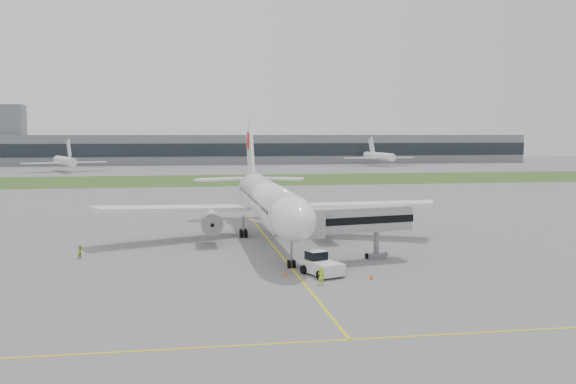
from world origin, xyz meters
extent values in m
plane|color=slate|center=(0.00, 0.00, 0.00)|extent=(600.00, 600.00, 0.00)
cube|color=#33541F|center=(0.00, 120.00, 0.01)|extent=(600.00, 50.00, 0.02)
cube|color=gray|center=(0.00, 230.00, 7.00)|extent=(320.00, 22.00, 14.00)
cube|color=#21272E|center=(0.00, 219.00, 7.00)|extent=(320.00, 0.60, 6.00)
cylinder|color=white|center=(0.00, 4.00, 5.60)|extent=(5.00, 38.00, 5.00)
ellipsoid|color=white|center=(0.00, -15.50, 5.60)|extent=(5.00, 11.00, 5.00)
cube|color=black|center=(0.00, -16.50, 6.50)|extent=(3.20, 1.54, 1.14)
cone|color=white|center=(0.00, 26.00, 6.40)|extent=(5.00, 10.53, 6.16)
cube|color=white|center=(-13.00, 6.00, 4.40)|extent=(22.13, 13.52, 1.70)
cube|color=white|center=(13.00, 6.00, 4.40)|extent=(22.13, 13.52, 1.70)
cylinder|color=#ACACB2|center=(-8.00, 1.50, 3.00)|extent=(2.70, 5.20, 2.70)
cylinder|color=#ACACB2|center=(8.00, 1.50, 3.00)|extent=(2.70, 5.20, 2.70)
cube|color=white|center=(0.00, 27.50, 11.50)|extent=(0.45, 10.90, 12.76)
cylinder|color=red|center=(0.00, 28.50, 13.50)|extent=(0.60, 3.20, 3.20)
cube|color=white|center=(-5.00, 28.50, 6.80)|extent=(9.54, 6.34, 0.35)
cube|color=white|center=(5.00, 28.50, 6.80)|extent=(9.54, 6.34, 0.35)
cylinder|color=gray|center=(0.00, -15.00, 1.55)|extent=(0.24, 0.24, 3.10)
cylinder|color=black|center=(-3.20, 7.00, 0.55)|extent=(1.40, 1.10, 1.10)
cylinder|color=black|center=(3.20, 7.00, 0.55)|extent=(1.40, 1.10, 1.10)
cube|color=white|center=(2.63, -19.07, 0.83)|extent=(4.09, 5.27, 1.24)
cube|color=white|center=(2.18, -17.91, 1.86)|extent=(2.33, 2.22, 1.03)
cube|color=black|center=(2.18, -17.91, 1.91)|extent=(2.40, 2.28, 0.88)
cylinder|color=black|center=(0.76, -18.13, 0.47)|extent=(0.67, 1.00, 0.93)
cylinder|color=black|center=(3.37, -17.12, 0.47)|extent=(0.67, 1.00, 0.93)
cylinder|color=black|center=(1.89, -21.02, 0.47)|extent=(0.67, 1.00, 0.93)
cylinder|color=black|center=(4.49, -20.01, 0.47)|extent=(0.67, 1.00, 0.93)
cube|color=#A7A8AA|center=(8.24, -12.08, 4.87)|extent=(13.42, 5.26, 2.81)
cube|color=black|center=(8.24, -12.08, 4.87)|extent=(13.62, 5.39, 0.84)
cube|color=#A7A8AA|center=(2.44, -14.16, 4.87)|extent=(2.44, 3.19, 3.19)
cylinder|color=gray|center=(10.91, -11.08, 1.78)|extent=(0.66, 0.66, 3.56)
cube|color=gray|center=(10.91, -11.08, 0.33)|extent=(2.46, 1.72, 0.66)
cylinder|color=black|center=(9.71, -11.32, 0.33)|extent=(0.40, 0.70, 0.66)
cylinder|color=black|center=(12.10, -10.85, 0.33)|extent=(0.40, 0.70, 0.66)
cone|color=#FF580D|center=(-1.38, -19.14, 0.25)|extent=(0.37, 0.37, 0.50)
cone|color=#FF580D|center=(7.06, -21.87, 0.27)|extent=(0.40, 0.40, 0.55)
imported|color=#B2F128|center=(1.53, -23.23, 0.88)|extent=(0.74, 0.59, 1.75)
imported|color=#A5C821|center=(-23.78, -5.53, 0.78)|extent=(0.87, 0.94, 1.56)
camera|label=1|loc=(-11.74, -83.60, 14.82)|focal=40.00mm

